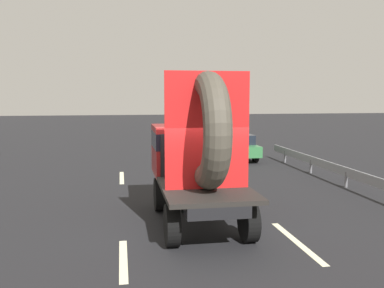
% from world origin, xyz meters
% --- Properties ---
extents(ground_plane, '(120.00, 120.00, 0.00)m').
position_xyz_m(ground_plane, '(0.00, 0.00, 0.00)').
color(ground_plane, black).
extents(flatbed_truck, '(2.02, 4.60, 3.74)m').
position_xyz_m(flatbed_truck, '(0.11, 0.60, 1.76)').
color(flatbed_truck, black).
rests_on(flatbed_truck, ground_plane).
extents(distant_sedan, '(1.69, 3.93, 1.28)m').
position_xyz_m(distant_sedan, '(3.88, 10.68, 0.69)').
color(distant_sedan, black).
rests_on(distant_sedan, ground_plane).
extents(guardrail, '(0.10, 11.07, 0.71)m').
position_xyz_m(guardrail, '(5.97, 4.93, 0.52)').
color(guardrail, gray).
rests_on(guardrail, ground_plane).
extents(lane_dash_left_near, '(0.16, 2.17, 0.01)m').
position_xyz_m(lane_dash_left_near, '(-1.78, -1.72, 0.00)').
color(lane_dash_left_near, beige).
rests_on(lane_dash_left_near, ground_plane).
extents(lane_dash_left_far, '(0.16, 2.47, 0.01)m').
position_xyz_m(lane_dash_left_far, '(-1.78, 6.63, 0.00)').
color(lane_dash_left_far, beige).
rests_on(lane_dash_left_far, ground_plane).
extents(lane_dash_right_near, '(0.16, 2.70, 0.01)m').
position_xyz_m(lane_dash_right_near, '(1.99, -1.35, 0.00)').
color(lane_dash_right_near, beige).
rests_on(lane_dash_right_near, ground_plane).
extents(lane_dash_right_far, '(0.16, 2.97, 0.01)m').
position_xyz_m(lane_dash_right_far, '(1.99, 6.13, 0.00)').
color(lane_dash_right_far, beige).
rests_on(lane_dash_right_far, ground_plane).
extents(oncoming_car, '(1.72, 4.01, 1.31)m').
position_xyz_m(oncoming_car, '(5.89, 29.14, 0.70)').
color(oncoming_car, black).
rests_on(oncoming_car, ground_plane).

